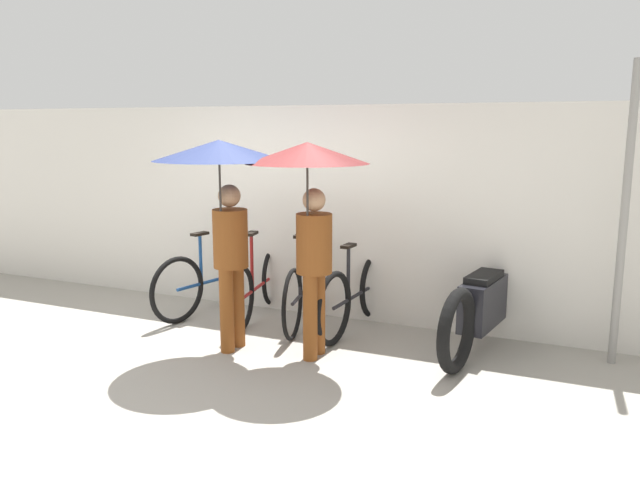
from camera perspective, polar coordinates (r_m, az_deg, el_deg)
name	(u,v)px	position (r m, az deg, el deg)	size (l,w,h in m)	color
ground_plane	(200,371)	(5.56, -10.91, -11.64)	(30.00, 30.00, 0.00)	#9E998E
back_wall	(297,211)	(6.91, -2.11, 2.69)	(10.96, 0.12, 2.28)	silver
parked_bicycle_0	(214,279)	(7.10, -9.65, -3.51)	(0.56, 1.74, 1.09)	black
parked_bicycle_1	(258,285)	(6.83, -5.67, -4.10)	(0.47, 1.69, 1.03)	black
parked_bicycle_2	(304,289)	(6.56, -1.47, -4.51)	(0.51, 1.65, 1.06)	black
parked_bicycle_3	(356,294)	(6.39, 3.27, -4.98)	(0.44, 1.73, 0.98)	black
pedestrian_leading	(222,180)	(5.59, -8.92, 5.45)	(1.16, 1.16, 1.95)	brown
pedestrian_center	(309,187)	(5.33, -0.97, 4.83)	(1.05, 1.05, 1.94)	brown
motorcycle	(483,307)	(6.02, 14.65, -5.91)	(0.61, 2.06, 0.93)	black
awning_pole	(624,217)	(5.89, 26.05, 1.92)	(0.07, 0.07, 2.61)	gray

